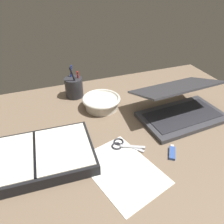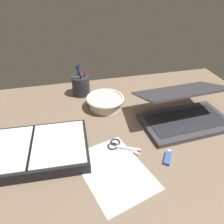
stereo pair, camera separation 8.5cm
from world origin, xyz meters
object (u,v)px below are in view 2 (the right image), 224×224
(planner, at_px, (32,150))
(laptop, at_px, (184,111))
(bowl, at_px, (105,102))
(scissors, at_px, (117,145))
(pen_cup, at_px, (81,85))

(planner, bearing_deg, laptop, 8.87)
(bowl, distance_m, scissors, 0.27)
(planner, bearing_deg, scissors, -1.98)
(bowl, bearing_deg, laptop, -30.93)
(pen_cup, bearing_deg, planner, -118.99)
(laptop, xyz_separation_m, scissors, (-0.31, -0.09, -0.04))
(laptop, bearing_deg, pen_cup, 136.05)
(laptop, height_order, pen_cup, pen_cup)
(laptop, relative_size, planner, 0.95)
(bowl, bearing_deg, scissors, -92.63)
(pen_cup, bearing_deg, bowl, -58.54)
(bowl, xyz_separation_m, scissors, (-0.01, -0.26, -0.03))
(pen_cup, height_order, planner, pen_cup)
(planner, xyz_separation_m, scissors, (0.29, -0.03, -0.02))
(laptop, xyz_separation_m, pen_cup, (-0.38, 0.32, 0.00))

